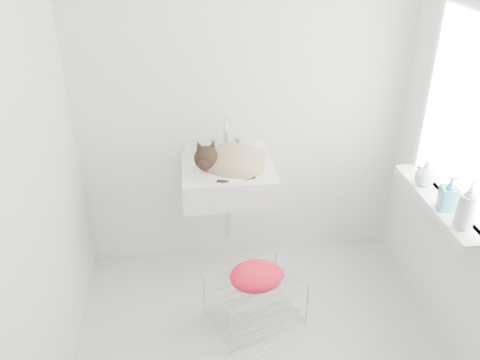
{
  "coord_description": "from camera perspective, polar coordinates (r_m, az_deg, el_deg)",
  "views": [
    {
      "loc": [
        -0.38,
        -2.09,
        2.31
      ],
      "look_at": [
        -0.08,
        0.5,
        0.88
      ],
      "focal_mm": 37.71,
      "sensor_mm": 36.0,
      "label": 1
    }
  ],
  "objects": [
    {
      "name": "bottle_b",
      "position": [
        2.97,
        22.22,
        -3.07
      ],
      "size": [
        0.11,
        0.1,
        0.2
      ],
      "primitive_type": "imported",
      "rotation": [
        0.0,
        0.0,
        1.38
      ],
      "color": "teal",
      "rests_on": "windowsill"
    },
    {
      "name": "towel",
      "position": [
        3.05,
        1.84,
        -11.36
      ],
      "size": [
        0.34,
        0.26,
        0.13
      ],
      "primitive_type": "ellipsoid",
      "rotation": [
        0.0,
        0.0,
        0.11
      ],
      "color": "#CB0A00",
      "rests_on": "wire_rack"
    },
    {
      "name": "floor",
      "position": [
        3.13,
        2.67,
        -18.72
      ],
      "size": [
        2.2,
        2.0,
        0.02
      ],
      "primitive_type": "cube",
      "color": "silver",
      "rests_on": "ground"
    },
    {
      "name": "faucet",
      "position": [
        3.29,
        -1.71,
        5.12
      ],
      "size": [
        0.21,
        0.15,
        0.21
      ],
      "primitive_type": null,
      "color": "silver",
      "rests_on": "sink"
    },
    {
      "name": "left_wall",
      "position": [
        2.45,
        -22.94,
        0.7
      ],
      "size": [
        0.02,
        2.0,
        2.5
      ],
      "primitive_type": "cube",
      "color": "white",
      "rests_on": "ground"
    },
    {
      "name": "bottle_a",
      "position": [
        2.84,
        23.78,
        -4.91
      ],
      "size": [
        0.12,
        0.12,
        0.22
      ],
      "primitive_type": "imported",
      "rotation": [
        0.0,
        0.0,
        5.71
      ],
      "color": "silver",
      "rests_on": "windowsill"
    },
    {
      "name": "windowsill",
      "position": [
        3.06,
        21.48,
        -2.38
      ],
      "size": [
        0.16,
        0.88,
        0.04
      ],
      "primitive_type": "cube",
      "color": "white",
      "rests_on": "right_wall"
    },
    {
      "name": "window_frame",
      "position": [
        2.87,
        24.38,
        6.65
      ],
      "size": [
        0.04,
        0.9,
        1.1
      ],
      "primitive_type": "cube",
      "color": "white",
      "rests_on": "right_wall"
    },
    {
      "name": "sink",
      "position": [
        3.19,
        -1.39,
        1.53
      ],
      "size": [
        0.58,
        0.51,
        0.23
      ],
      "primitive_type": "cube",
      "color": "white",
      "rests_on": "back_wall"
    },
    {
      "name": "window_glass",
      "position": [
        2.88,
        24.64,
        6.65
      ],
      "size": [
        0.01,
        0.8,
        1.0
      ],
      "primitive_type": "cube",
      "color": "white",
      "rests_on": "right_wall"
    },
    {
      "name": "back_wall",
      "position": [
        3.29,
        0.42,
        9.94
      ],
      "size": [
        2.2,
        0.02,
        2.5
      ],
      "primitive_type": "cube",
      "color": "white",
      "rests_on": "ground"
    },
    {
      "name": "bottle_c",
      "position": [
        3.18,
        20.03,
        -0.47
      ],
      "size": [
        0.17,
        0.17,
        0.15
      ],
      "primitive_type": "imported",
      "rotation": [
        0.0,
        0.0,
        2.41
      ],
      "color": "silver",
      "rests_on": "windowsill"
    },
    {
      "name": "wire_rack",
      "position": [
        3.21,
        1.71,
        -13.47
      ],
      "size": [
        0.62,
        0.53,
        0.32
      ],
      "primitive_type": "cube",
      "rotation": [
        0.0,
        0.0,
        0.37
      ],
      "color": "silver",
      "rests_on": "floor"
    },
    {
      "name": "cat",
      "position": [
        3.16,
        -1.14,
        2.05
      ],
      "size": [
        0.47,
        0.39,
        0.28
      ],
      "rotation": [
        0.0,
        0.0,
        -0.1
      ],
      "color": "tan",
      "rests_on": "sink"
    }
  ]
}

